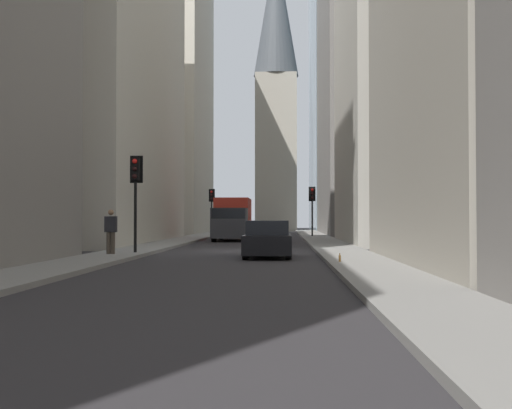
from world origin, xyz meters
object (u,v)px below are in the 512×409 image
object	(u,v)px
sedan_black	(268,240)
traffic_light_midblock	(312,200)
traffic_light_foreground	(135,181)
traffic_light_far_junction	(212,201)
discarded_bottle	(340,258)
delivery_truck	(232,219)
pedestrian	(111,230)

from	to	relation	value
sedan_black	traffic_light_midblock	distance (m)	24.18
traffic_light_foreground	traffic_light_midblock	size ratio (longest dim) A/B	1.03
traffic_light_far_junction	discarded_bottle	distance (m)	35.19
traffic_light_midblock	traffic_light_far_junction	distance (m)	10.27
sedan_black	traffic_light_far_junction	distance (m)	30.45
delivery_truck	pedestrian	bearing A→B (deg)	170.02
traffic_light_far_junction	pedestrian	bearing A→B (deg)	179.15
traffic_light_foreground	traffic_light_midblock	xyz separation A→B (m)	(23.16, -8.14, -0.09)
pedestrian	traffic_light_midblock	bearing A→B (deg)	-20.00
delivery_truck	traffic_light_midblock	distance (m)	8.39
delivery_truck	pedestrian	world-z (taller)	delivery_truck
traffic_light_midblock	discarded_bottle	bearing A→B (deg)	179.06
delivery_truck	traffic_light_far_junction	xyz separation A→B (m)	(12.01, 2.75, 1.53)
traffic_light_far_junction	pedestrian	world-z (taller)	traffic_light_far_junction
delivery_truck	pedestrian	distance (m)	18.47
delivery_truck	pedestrian	size ratio (longest dim) A/B	3.80
pedestrian	discarded_bottle	distance (m)	9.30
sedan_black	traffic_light_far_junction	xyz separation A→B (m)	(29.85, 5.55, 2.33)
traffic_light_midblock	traffic_light_far_junction	size ratio (longest dim) A/B	0.97
sedan_black	traffic_light_far_junction	bearing A→B (deg)	10.54
traffic_light_foreground	traffic_light_midblock	bearing A→B (deg)	-19.36
sedan_black	traffic_light_far_junction	world-z (taller)	traffic_light_far_junction
sedan_black	traffic_light_midblock	xyz separation A→B (m)	(23.91, -2.82, 2.24)
traffic_light_midblock	discarded_bottle	size ratio (longest dim) A/B	13.94
sedan_black	pedestrian	xyz separation A→B (m)	(-0.34, 6.00, 0.40)
sedan_black	pedestrian	size ratio (longest dim) A/B	2.53
traffic_light_foreground	pedestrian	size ratio (longest dim) A/B	2.29
traffic_light_midblock	traffic_light_foreground	bearing A→B (deg)	160.64
delivery_truck	discarded_bottle	distance (m)	22.79
delivery_truck	sedan_black	distance (m)	18.08
traffic_light_foreground	traffic_light_far_junction	xyz separation A→B (m)	(29.10, 0.24, 0.00)
traffic_light_foreground	traffic_light_midblock	distance (m)	24.55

